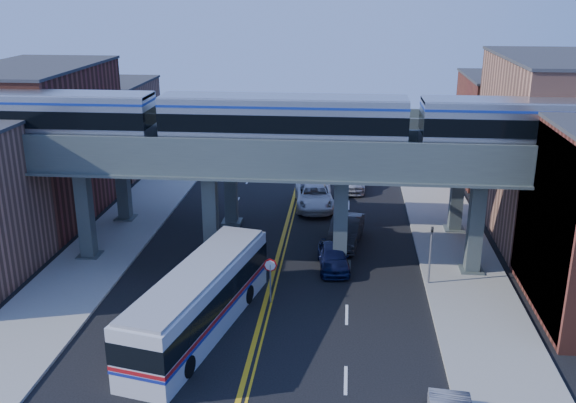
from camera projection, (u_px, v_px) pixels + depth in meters
name	position (u px, v px, depth m)	size (l,w,h in m)	color
ground	(258.00, 330.00, 32.58)	(120.00, 120.00, 0.00)	black
sidewalk_west	(109.00, 245.00, 43.01)	(5.00, 70.00, 0.16)	gray
sidewalk_east	(457.00, 258.00, 40.96)	(5.00, 70.00, 0.16)	gray
building_west_b	(40.00, 143.00, 47.56)	(8.00, 14.00, 11.00)	brown
building_west_c	(105.00, 127.00, 60.30)	(8.00, 10.00, 8.00)	#A06852
building_east_b	(555.00, 148.00, 44.10)	(8.00, 14.00, 12.00)	#A06852
building_east_c	(509.00, 129.00, 56.84)	(8.00, 10.00, 9.00)	brown
mural_panel	(542.00, 224.00, 33.53)	(0.10, 9.50, 9.50)	teal
elevated_viaduct_near	(275.00, 165.00, 38.05)	(52.00, 3.60, 7.40)	#46514E
elevated_viaduct_far	(286.00, 139.00, 44.65)	(52.00, 3.60, 7.40)	#46514E
transit_train	(283.00, 121.00, 37.15)	(44.23, 2.77, 3.22)	black
stop_sign	(270.00, 273.00, 34.82)	(0.76, 0.09, 2.63)	slate
traffic_signal	(431.00, 249.00, 36.68)	(0.15, 0.18, 4.10)	slate
transit_bus	(199.00, 301.00, 32.08)	(5.33, 12.67, 3.19)	silver
car_lane_a	(333.00, 256.00, 39.48)	(1.80, 4.48, 1.53)	#0E1336
car_lane_b	(346.00, 231.00, 43.22)	(1.91, 5.49, 1.81)	#29292B
car_lane_c	(314.00, 196.00, 50.42)	(2.89, 6.27, 1.74)	silver
car_lane_d	(351.00, 178.00, 55.22)	(2.45, 6.02, 1.75)	#BCBBC0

